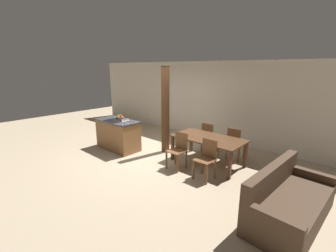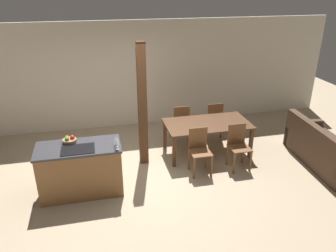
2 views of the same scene
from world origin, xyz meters
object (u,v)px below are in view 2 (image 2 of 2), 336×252
wine_glass_far (116,138)px  dining_chair_near_left (199,150)px  dining_chair_far_left (180,122)px  timber_post (142,106)px  fruit_bowl (69,140)px  couch (325,151)px  wine_glass_middle (116,140)px  dining_chair_near_right (238,145)px  dining_table (207,127)px  kitchen_island (81,169)px  wine_glass_near (117,143)px  dining_chair_far_right (213,119)px

wine_glass_far → dining_chair_near_left: size_ratio=0.18×
dining_chair_far_left → timber_post: 1.52m
fruit_bowl → couch: (5.08, -0.33, -0.68)m
wine_glass_middle → dining_chair_near_left: size_ratio=0.18×
wine_glass_far → dining_chair_near_right: (2.46, 0.28, -0.57)m
dining_table → dining_chair_near_right: size_ratio=2.01×
kitchen_island → dining_chair_near_left: size_ratio=1.60×
couch → dining_chair_far_left: bearing=60.2°
wine_glass_far → dining_table: 2.32m
kitchen_island → wine_glass_near: wine_glass_near is taller
kitchen_island → dining_chair_near_left: 2.29m
dining_chair_far_right → dining_table: bearing=60.3°
fruit_bowl → wine_glass_near: bearing=-31.2°
couch → dining_table: bearing=68.9°
wine_glass_near → couch: size_ratio=0.08×
couch → kitchen_island: bearing=92.3°
kitchen_island → couch: kitchen_island is taller
dining_chair_near_left → wine_glass_far: bearing=-170.3°
wine_glass_far → dining_chair_near_right: bearing=6.4°
dining_chair_far_left → couch: bearing=146.4°
couch → dining_chair_near_left: bearing=87.1°
kitchen_island → timber_post: size_ratio=0.58×
dining_chair_near_left → kitchen_island: bearing=-175.4°
wine_glass_middle → dining_table: (2.04, 1.09, -0.42)m
kitchen_island → dining_chair_near_left: kitchen_island is taller
wine_glass_near → dining_chair_far_left: bearing=49.5°
wine_glass_near → dining_chair_far_right: bearing=37.9°
dining_table → dining_chair_near_left: (-0.41, -0.72, -0.15)m
dining_table → dining_chair_near_left: bearing=-119.7°
kitchen_island → dining_chair_far_left: 2.81m
wine_glass_far → dining_table: wine_glass_far is taller
timber_post → dining_chair_near_left: bearing=-31.8°
wine_glass_far → couch: bearing=-0.5°
kitchen_island → wine_glass_middle: size_ratio=8.99×
wine_glass_middle → wine_glass_far: (0.00, 0.09, 0.00)m
wine_glass_near → dining_table: bearing=30.1°
fruit_bowl → dining_chair_near_right: (3.25, -0.02, -0.48)m
dining_chair_far_left → dining_chair_near_right: bearing=119.7°
dining_chair_near_left → dining_chair_far_left: bearing=90.0°
timber_post → wine_glass_far: bearing=-124.2°
fruit_bowl → dining_chair_near_left: bearing=-0.5°
kitchen_island → timber_post: 1.70m
wine_glass_far → dining_chair_near_left: wine_glass_far is taller
wine_glass_middle → dining_chair_near_right: wine_glass_middle is taller
couch → timber_post: bearing=79.4°
dining_chair_near_left → couch: (2.65, -0.31, -0.20)m
dining_chair_far_right → fruit_bowl: bearing=23.7°
wine_glass_middle → dining_chair_far_right: wine_glass_middle is taller
wine_glass_near → dining_chair_near_right: bearing=10.6°
wine_glass_far → timber_post: bearing=55.8°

